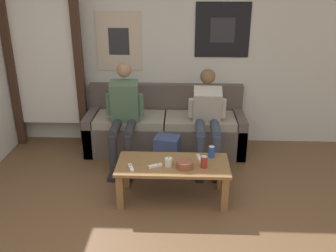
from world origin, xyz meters
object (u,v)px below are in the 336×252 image
(coffee_table, at_px, (173,170))
(game_controller_far_center, at_px, (131,168))
(backpack, at_px, (167,156))
(game_controller_near_left, at_px, (155,166))
(drink_can_red, at_px, (204,162))
(person_seated_teen, at_px, (208,115))
(pillar_candle, at_px, (169,162))
(drink_can_blue, at_px, (211,152))
(person_seated_adult, at_px, (124,112))
(game_controller_near_right, at_px, (199,158))
(couch, at_px, (165,129))
(ceramic_bowl, at_px, (185,164))

(coffee_table, relative_size, game_controller_far_center, 7.86)
(backpack, distance_m, game_controller_near_left, 0.66)
(game_controller_near_left, bearing_deg, drink_can_red, 0.46)
(person_seated_teen, xyz_separation_m, game_controller_far_center, (-0.81, -0.98, -0.21))
(pillar_candle, height_order, game_controller_near_left, pillar_candle)
(coffee_table, xyz_separation_m, backpack, (-0.08, 0.54, -0.11))
(pillar_candle, bearing_deg, drink_can_blue, 25.89)
(person_seated_adult, xyz_separation_m, game_controller_near_left, (0.44, -0.90, -0.24))
(person_seated_teen, height_order, drink_can_red, person_seated_teen)
(person_seated_adult, xyz_separation_m, game_controller_near_right, (0.90, -0.71, -0.24))
(person_seated_adult, height_order, game_controller_near_right, person_seated_adult)
(person_seated_teen, bearing_deg, drink_can_blue, -89.40)
(couch, xyz_separation_m, person_seated_teen, (0.53, -0.35, 0.33))
(couch, height_order, game_controller_near_right, couch)
(ceramic_bowl, bearing_deg, game_controller_near_right, 52.03)
(pillar_candle, distance_m, drink_can_blue, 0.50)
(coffee_table, height_order, person_seated_adult, person_seated_adult)
(coffee_table, xyz_separation_m, game_controller_near_right, (0.28, 0.11, 0.09))
(couch, bearing_deg, backpack, -85.70)
(ceramic_bowl, height_order, drink_can_red, drink_can_red)
(pillar_candle, relative_size, game_controller_far_center, 0.67)
(pillar_candle, xyz_separation_m, drink_can_blue, (0.45, 0.22, 0.02))
(person_seated_adult, height_order, game_controller_far_center, person_seated_adult)
(couch, bearing_deg, person_seated_adult, -141.82)
(game_controller_near_left, bearing_deg, coffee_table, 23.50)
(drink_can_red, bearing_deg, drink_can_blue, 69.16)
(backpack, height_order, drink_can_blue, drink_can_blue)
(person_seated_adult, distance_m, game_controller_near_left, 1.03)
(person_seated_teen, xyz_separation_m, backpack, (-0.48, -0.31, -0.41))
(couch, height_order, game_controller_near_left, couch)
(game_controller_far_center, bearing_deg, backpack, 63.41)
(person_seated_teen, relative_size, drink_can_red, 9.23)
(person_seated_adult, bearing_deg, backpack, -27.82)
(coffee_table, distance_m, drink_can_red, 0.35)
(coffee_table, bearing_deg, drink_can_blue, 22.08)
(coffee_table, height_order, ceramic_bowl, ceramic_bowl)
(backpack, xyz_separation_m, drink_can_red, (0.40, -0.61, 0.25))
(couch, bearing_deg, person_seated_teen, -33.79)
(drink_can_red, bearing_deg, ceramic_bowl, -176.28)
(ceramic_bowl, bearing_deg, drink_can_blue, 41.36)
(person_seated_teen, xyz_separation_m, drink_can_blue, (0.01, -0.69, -0.16))
(game_controller_far_center, bearing_deg, person_seated_teen, 50.28)
(backpack, xyz_separation_m, game_controller_near_right, (0.36, -0.43, 0.20))
(person_seated_adult, distance_m, backpack, 0.75)
(coffee_table, distance_m, backpack, 0.56)
(game_controller_far_center, bearing_deg, pillar_candle, 11.15)
(backpack, distance_m, game_controller_far_center, 0.77)
(person_seated_teen, bearing_deg, game_controller_near_left, -121.72)
(ceramic_bowl, bearing_deg, person_seated_teen, 73.58)
(person_seated_teen, xyz_separation_m, drink_can_red, (-0.08, -0.93, -0.16))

